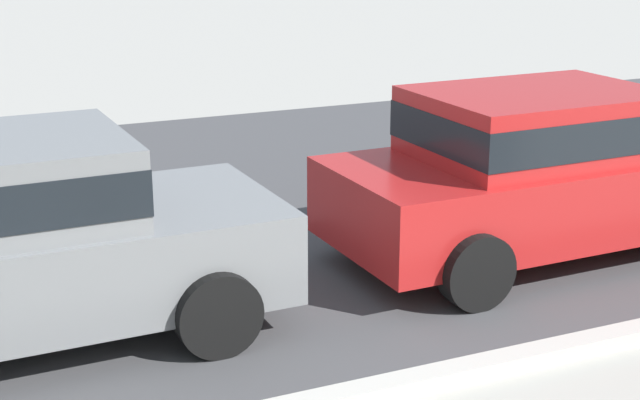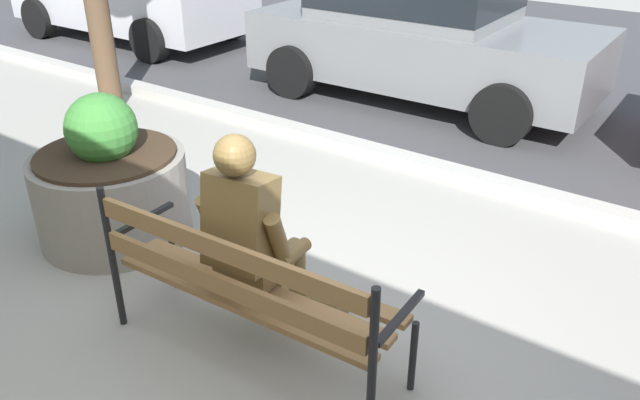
# 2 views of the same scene
# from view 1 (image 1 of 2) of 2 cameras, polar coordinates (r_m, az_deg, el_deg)

# --- Properties ---
(street_surface) EXTENTS (60.00, 9.00, 0.01)m
(street_surface) POSITION_cam_1_polar(r_m,az_deg,el_deg) (10.30, -11.53, -0.94)
(street_surface) COLOR #424244
(street_surface) RESTS_ON ground
(parked_car_red) EXTENTS (4.13, 1.98, 1.56)m
(parked_car_red) POSITION_cam_1_polar(r_m,az_deg,el_deg) (9.02, 13.13, 1.95)
(parked_car_red) COLOR #B21E1E
(parked_car_red) RESTS_ON ground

